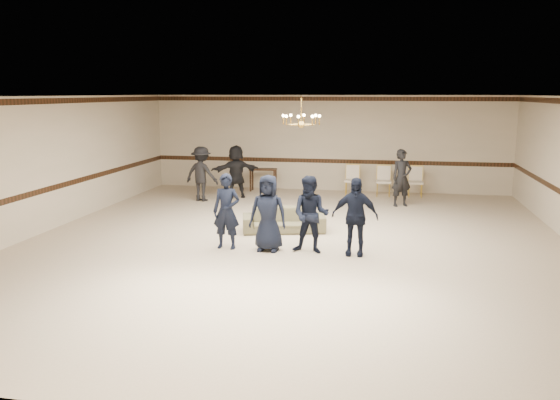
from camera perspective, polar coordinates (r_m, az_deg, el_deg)
The scene contains 16 objects.
room at distance 12.23m, azimuth 1.43°, elevation 2.94°, with size 12.01×14.01×3.21m.
chair_rail at distance 19.18m, azimuth 4.81°, elevation 3.96°, with size 12.00×0.02×0.14m, color #391E11.
crown_molding at distance 19.04m, azimuth 4.91°, elevation 10.18°, with size 12.00×0.02×0.14m, color #391E11.
chandelier at distance 13.11m, azimuth 2.17°, elevation 9.06°, with size 0.94×0.94×0.89m, color #B38A39, non-canonical shape.
boy_a at distance 11.96m, azimuth -5.44°, elevation -1.15°, with size 0.59×0.39×1.61m, color black.
boy_b at distance 11.75m, azimuth -1.22°, elevation -1.32°, with size 0.79×0.51×1.61m, color black.
boy_c at distance 11.60m, azimuth 3.14°, elevation -1.50°, with size 0.78×0.61×1.61m, color black.
boy_d at distance 11.52m, azimuth 7.58°, elevation -1.66°, with size 0.94×0.39×1.61m, color black.
settee at distance 13.46m, azimuth 0.38°, elevation -2.02°, with size 1.95×0.76×0.57m, color brown.
adult_left at distance 17.38m, azimuth -7.95°, elevation 2.64°, with size 1.08×0.62×1.67m, color black.
adult_mid at distance 17.78m, azimuth -4.48°, elevation 2.89°, with size 1.55×0.49×1.67m, color black.
adult_right at distance 16.78m, azimuth 12.22°, elevation 2.20°, with size 0.61×0.40×1.67m, color black.
banquet_chair_left at distance 18.39m, azimuth 7.33°, elevation 1.99°, with size 0.47×0.47×0.97m, color beige, non-canonical shape.
banquet_chair_mid at distance 18.36m, azimuth 10.44°, elevation 1.88°, with size 0.47×0.47×0.97m, color beige, non-canonical shape.
banquet_chair_right at distance 18.39m, azimuth 13.56°, elevation 1.77°, with size 0.47×0.47×0.97m, color beige, non-canonical shape.
console_table at distance 19.01m, azimuth -1.71°, elevation 2.06°, with size 0.92×0.39×0.77m, color #321E10.
Camera 1 is at (1.96, -11.96, 3.27)m, focal length 36.11 mm.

